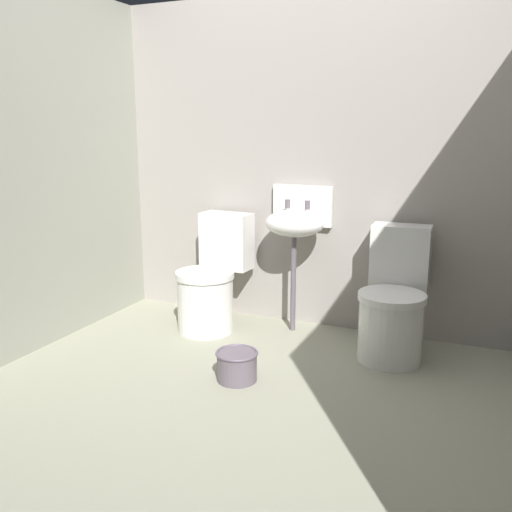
# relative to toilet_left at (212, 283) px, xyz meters

# --- Properties ---
(ground_plane) EXTENTS (3.25, 2.99, 0.08)m
(ground_plane) POSITION_rel_toilet_left_xyz_m (0.61, -0.94, -0.36)
(ground_plane) COLOR gray
(wall_back) EXTENTS (3.25, 0.10, 2.24)m
(wall_back) POSITION_rel_toilet_left_xyz_m (0.61, 0.40, 0.80)
(wall_back) COLOR gray
(wall_back) RESTS_ON ground
(wall_left) EXTENTS (0.10, 2.79, 2.24)m
(wall_left) POSITION_rel_toilet_left_xyz_m (-0.87, -0.84, 0.80)
(wall_left) COLOR gray
(wall_left) RESTS_ON ground
(toilet_left) EXTENTS (0.42, 0.61, 0.78)m
(toilet_left) POSITION_rel_toilet_left_xyz_m (0.00, 0.00, 0.00)
(toilet_left) COLOR silver
(toilet_left) RESTS_ON ground
(toilet_right) EXTENTS (0.42, 0.61, 0.78)m
(toilet_right) POSITION_rel_toilet_left_xyz_m (1.25, -0.00, 0.00)
(toilet_right) COLOR silver
(toilet_right) RESTS_ON ground
(sink) EXTENTS (0.42, 0.35, 0.99)m
(sink) POSITION_rel_toilet_left_xyz_m (0.54, 0.19, 0.43)
(sink) COLOR #605660
(sink) RESTS_ON ground
(bucket) EXTENTS (0.24, 0.24, 0.17)m
(bucket) POSITION_rel_toilet_left_xyz_m (0.53, -0.71, -0.23)
(bucket) COLOR #605660
(bucket) RESTS_ON ground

